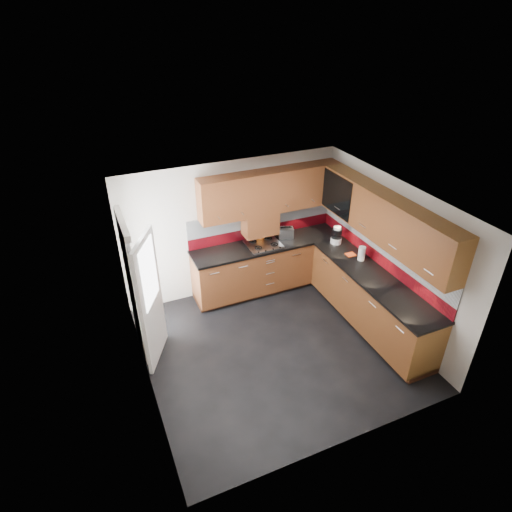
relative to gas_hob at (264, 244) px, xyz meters
name	(u,v)px	position (x,y,z in m)	size (l,w,h in m)	color
room	(279,264)	(-0.45, -1.47, 0.54)	(4.00, 3.80, 2.64)	black
base_cabinets	(315,283)	(0.62, -0.75, -0.52)	(2.70, 3.20, 0.95)	#602E15
countertop	(317,260)	(0.60, -0.77, -0.03)	(2.72, 3.22, 0.04)	black
backsplash	(323,236)	(0.83, -0.54, 0.26)	(2.70, 3.20, 0.54)	maroon
upper_cabinets	(328,205)	(0.78, -0.69, 0.88)	(2.50, 3.20, 0.72)	#602E15
extractor_hood	(260,223)	(0.00, 0.17, 0.33)	(0.60, 0.33, 0.40)	#602E15
glass_cabinet	(344,192)	(1.26, -0.40, 0.91)	(0.32, 0.80, 0.66)	black
back_door	(140,293)	(-2.23, -0.72, 0.08)	(0.42, 1.19, 2.04)	white
gas_hob	(264,244)	(0.00, 0.00, 0.00)	(0.58, 0.51, 0.04)	silver
utensil_pot	(260,234)	(0.03, 0.21, 0.09)	(0.13, 0.13, 0.48)	#C75912
toaster	(286,233)	(0.47, 0.10, 0.08)	(0.30, 0.23, 0.19)	silver
food_processor	(337,236)	(1.18, -0.44, 0.13)	(0.19, 0.19, 0.31)	white
paper_towel	(362,253)	(1.25, -1.08, 0.10)	(0.11, 0.11, 0.24)	white
orange_cloth	(351,255)	(1.18, -0.89, -0.01)	(0.16, 0.13, 0.02)	#D84718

